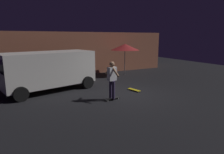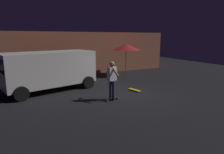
{
  "view_description": "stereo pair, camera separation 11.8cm",
  "coord_description": "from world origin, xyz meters",
  "px_view_note": "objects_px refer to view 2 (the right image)",
  "views": [
    {
      "loc": [
        -4.94,
        -7.85,
        2.77
      ],
      "look_at": [
        -1.04,
        -0.38,
        1.05
      ],
      "focal_mm": 31.23,
      "sensor_mm": 36.0,
      "label": 1
    },
    {
      "loc": [
        -4.83,
        -7.9,
        2.77
      ],
      "look_at": [
        -1.04,
        -0.38,
        1.05
      ],
      "focal_mm": 31.23,
      "sensor_mm": 36.0,
      "label": 2
    }
  ],
  "objects_px": {
    "parked_van": "(49,68)",
    "patio_umbrella": "(126,47)",
    "skateboard_spare": "(135,90)",
    "skater": "(112,77)",
    "skateboard_ridden": "(112,99)"
  },
  "relations": [
    {
      "from": "skateboard_ridden",
      "to": "skateboard_spare",
      "type": "xyz_separation_m",
      "value": [
        1.73,
        0.78,
        0.0
      ]
    },
    {
      "from": "patio_umbrella",
      "to": "skateboard_spare",
      "type": "height_order",
      "value": "patio_umbrella"
    },
    {
      "from": "parked_van",
      "to": "skateboard_ridden",
      "type": "xyz_separation_m",
      "value": [
        2.18,
        -3.0,
        -1.11
      ]
    },
    {
      "from": "parked_van",
      "to": "skateboard_ridden",
      "type": "distance_m",
      "value": 3.87
    },
    {
      "from": "parked_van",
      "to": "patio_umbrella",
      "type": "xyz_separation_m",
      "value": [
        5.77,
        1.84,
        0.91
      ]
    },
    {
      "from": "patio_umbrella",
      "to": "skateboard_spare",
      "type": "relative_size",
      "value": 2.86
    },
    {
      "from": "patio_umbrella",
      "to": "skater",
      "type": "xyz_separation_m",
      "value": [
        -3.6,
        -4.84,
        -1.04
      ]
    },
    {
      "from": "patio_umbrella",
      "to": "skater",
      "type": "distance_m",
      "value": 6.12
    },
    {
      "from": "patio_umbrella",
      "to": "skateboard_spare",
      "type": "bearing_deg",
      "value": -114.68
    },
    {
      "from": "patio_umbrella",
      "to": "skateboard_ridden",
      "type": "height_order",
      "value": "patio_umbrella"
    },
    {
      "from": "patio_umbrella",
      "to": "skateboard_ridden",
      "type": "bearing_deg",
      "value": -126.59
    },
    {
      "from": "parked_van",
      "to": "skateboard_spare",
      "type": "height_order",
      "value": "parked_van"
    },
    {
      "from": "skateboard_spare",
      "to": "skater",
      "type": "bearing_deg",
      "value": -155.72
    },
    {
      "from": "parked_van",
      "to": "patio_umbrella",
      "type": "height_order",
      "value": "patio_umbrella"
    },
    {
      "from": "parked_van",
      "to": "patio_umbrella",
      "type": "relative_size",
      "value": 2.14
    }
  ]
}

